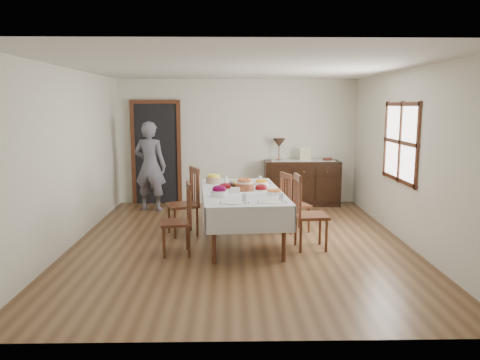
{
  "coord_description": "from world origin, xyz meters",
  "views": [
    {
      "loc": [
        -0.14,
        -6.85,
        2.06
      ],
      "look_at": [
        0.0,
        0.1,
        0.95
      ],
      "focal_mm": 35.0,
      "sensor_mm": 36.0,
      "label": 1
    }
  ],
  "objects_px": {
    "chair_right_far": "(293,202)",
    "person": "(150,163)",
    "chair_left_near": "(179,218)",
    "chair_right_near": "(307,211)",
    "table_lamp": "(279,144)",
    "dining_table": "(242,197)",
    "sideboard": "(302,183)",
    "chair_left_far": "(186,201)"
  },
  "relations": [
    {
      "from": "chair_right_near",
      "to": "table_lamp",
      "type": "relative_size",
      "value": 2.38
    },
    {
      "from": "sideboard",
      "to": "chair_left_near",
      "type": "bearing_deg",
      "value": -124.29
    },
    {
      "from": "chair_right_far",
      "to": "person",
      "type": "distance_m",
      "value": 3.11
    },
    {
      "from": "chair_left_near",
      "to": "sideboard",
      "type": "xyz_separation_m",
      "value": [
        2.2,
        3.22,
        -0.04
      ]
    },
    {
      "from": "chair_right_near",
      "to": "table_lamp",
      "type": "height_order",
      "value": "table_lamp"
    },
    {
      "from": "dining_table",
      "to": "chair_right_near",
      "type": "relative_size",
      "value": 2.18
    },
    {
      "from": "dining_table",
      "to": "chair_left_far",
      "type": "relative_size",
      "value": 2.21
    },
    {
      "from": "table_lamp",
      "to": "chair_left_near",
      "type": "bearing_deg",
      "value": -117.72
    },
    {
      "from": "chair_right_near",
      "to": "sideboard",
      "type": "xyz_separation_m",
      "value": [
        0.38,
        3.03,
        -0.09
      ]
    },
    {
      "from": "chair_left_near",
      "to": "chair_left_far",
      "type": "relative_size",
      "value": 0.93
    },
    {
      "from": "dining_table",
      "to": "chair_right_far",
      "type": "height_order",
      "value": "chair_right_far"
    },
    {
      "from": "chair_left_near",
      "to": "person",
      "type": "height_order",
      "value": "person"
    },
    {
      "from": "table_lamp",
      "to": "chair_right_far",
      "type": "bearing_deg",
      "value": -89.48
    },
    {
      "from": "dining_table",
      "to": "chair_left_near",
      "type": "xyz_separation_m",
      "value": [
        -0.88,
        -0.57,
        -0.19
      ]
    },
    {
      "from": "chair_left_near",
      "to": "person",
      "type": "bearing_deg",
      "value": -172.54
    },
    {
      "from": "dining_table",
      "to": "table_lamp",
      "type": "relative_size",
      "value": 5.2
    },
    {
      "from": "sideboard",
      "to": "chair_right_near",
      "type": "bearing_deg",
      "value": -97.16
    },
    {
      "from": "chair_left_near",
      "to": "chair_right_far",
      "type": "height_order",
      "value": "chair_left_near"
    },
    {
      "from": "chair_right_near",
      "to": "table_lamp",
      "type": "bearing_deg",
      "value": -1.43
    },
    {
      "from": "chair_right_near",
      "to": "chair_right_far",
      "type": "xyz_separation_m",
      "value": [
        -0.08,
        0.95,
        -0.06
      ]
    },
    {
      "from": "chair_right_far",
      "to": "table_lamp",
      "type": "distance_m",
      "value": 2.26
    },
    {
      "from": "table_lamp",
      "to": "dining_table",
      "type": "bearing_deg",
      "value": -107.2
    },
    {
      "from": "dining_table",
      "to": "table_lamp",
      "type": "xyz_separation_m",
      "value": [
        0.83,
        2.69,
        0.58
      ]
    },
    {
      "from": "table_lamp",
      "to": "chair_right_near",
      "type": "bearing_deg",
      "value": -88.11
    },
    {
      "from": "chair_right_far",
      "to": "sideboard",
      "type": "relative_size",
      "value": 0.63
    },
    {
      "from": "chair_right_far",
      "to": "dining_table",
      "type": "bearing_deg",
      "value": 104.28
    },
    {
      "from": "dining_table",
      "to": "sideboard",
      "type": "xyz_separation_m",
      "value": [
        1.31,
        2.65,
        -0.23
      ]
    },
    {
      "from": "chair_left_far",
      "to": "chair_right_near",
      "type": "height_order",
      "value": "chair_right_near"
    },
    {
      "from": "chair_left_near",
      "to": "chair_right_far",
      "type": "bearing_deg",
      "value": 113.66
    },
    {
      "from": "chair_right_near",
      "to": "chair_right_far",
      "type": "height_order",
      "value": "chair_right_near"
    },
    {
      "from": "chair_left_far",
      "to": "sideboard",
      "type": "relative_size",
      "value": 0.7
    },
    {
      "from": "chair_left_near",
      "to": "chair_left_far",
      "type": "xyz_separation_m",
      "value": [
        -0.0,
        1.01,
        0.04
      ]
    },
    {
      "from": "chair_right_far",
      "to": "chair_right_near",
      "type": "bearing_deg",
      "value": 165.32
    },
    {
      "from": "sideboard",
      "to": "person",
      "type": "height_order",
      "value": "person"
    },
    {
      "from": "chair_right_near",
      "to": "dining_table",
      "type": "bearing_deg",
      "value": 64.63
    },
    {
      "from": "chair_right_near",
      "to": "person",
      "type": "xyz_separation_m",
      "value": [
        -2.68,
        2.59,
        0.39
      ]
    },
    {
      "from": "chair_left_far",
      "to": "chair_right_near",
      "type": "distance_m",
      "value": 1.99
    },
    {
      "from": "table_lamp",
      "to": "person",
      "type": "bearing_deg",
      "value": -169.49
    },
    {
      "from": "sideboard",
      "to": "chair_left_far",
      "type": "bearing_deg",
      "value": -134.76
    },
    {
      "from": "chair_right_near",
      "to": "person",
      "type": "relative_size",
      "value": 0.58
    },
    {
      "from": "sideboard",
      "to": "table_lamp",
      "type": "xyz_separation_m",
      "value": [
        -0.48,
        0.04,
        0.82
      ]
    },
    {
      "from": "sideboard",
      "to": "chair_right_far",
      "type": "bearing_deg",
      "value": -102.55
    }
  ]
}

